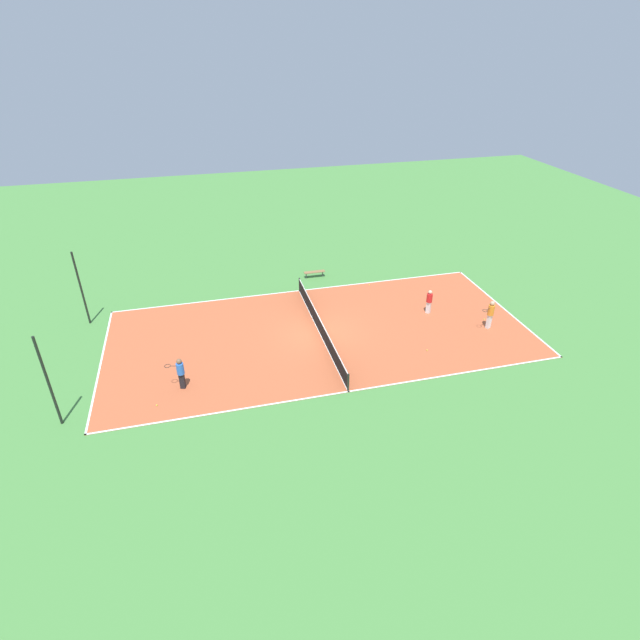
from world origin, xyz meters
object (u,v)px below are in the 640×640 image
at_px(bench, 314,272).
at_px(player_center_orange, 491,313).
at_px(tennis_net, 320,326).
at_px(fence_post_back_right, 81,289).
at_px(player_coach_red, 429,300).
at_px(tennis_ball_right_alley, 484,319).
at_px(fence_post_back_left, 48,382).
at_px(player_near_blue, 180,371).
at_px(tennis_ball_near_net, 369,285).
at_px(tennis_ball_midcourt, 157,405).
at_px(tennis_ball_left_sideline, 427,350).

relative_size(bench, player_center_orange, 0.84).
height_order(tennis_net, fence_post_back_right, fence_post_back_right).
xyz_separation_m(player_coach_red, tennis_ball_right_alley, (-1.69, -2.99, -0.86)).
distance_m(player_center_orange, fence_post_back_left, 23.38).
bearing_deg(player_near_blue, fence_post_back_left, 29.05).
bearing_deg(fence_post_back_left, tennis_ball_near_net, -61.33).
bearing_deg(player_coach_red, player_center_orange, -177.13).
height_order(tennis_net, player_center_orange, player_center_orange).
height_order(player_center_orange, tennis_ball_midcourt, player_center_orange).
height_order(tennis_net, fence_post_back_left, fence_post_back_left).
relative_size(player_near_blue, tennis_ball_midcourt, 25.39).
distance_m(tennis_net, player_near_blue, 8.61).
height_order(player_near_blue, tennis_ball_near_net, player_near_blue).
distance_m(tennis_ball_midcourt, fence_post_back_left, 4.73).
bearing_deg(tennis_ball_midcourt, tennis_ball_right_alley, -79.93).
relative_size(player_center_orange, tennis_ball_left_sideline, 26.59).
bearing_deg(player_center_orange, tennis_ball_right_alley, -130.18).
bearing_deg(tennis_ball_left_sideline, fence_post_back_right, 66.89).
relative_size(tennis_ball_left_sideline, fence_post_back_right, 0.01).
height_order(tennis_ball_left_sideline, fence_post_back_right, fence_post_back_right).
xyz_separation_m(tennis_ball_near_net, tennis_ball_right_alley, (-6.37, -5.27, 0.00)).
height_order(tennis_net, tennis_ball_left_sideline, tennis_net).
xyz_separation_m(player_near_blue, tennis_ball_near_net, (8.68, -12.84, -0.96)).
distance_m(tennis_net, bench, 7.71).
relative_size(tennis_ball_near_net, tennis_ball_midcourt, 1.00).
bearing_deg(player_coach_red, tennis_ball_near_net, -17.16).
bearing_deg(player_center_orange, fence_post_back_left, -14.94).
bearing_deg(tennis_ball_midcourt, player_near_blue, -47.94).
height_order(bench, fence_post_back_left, fence_post_back_left).
distance_m(player_center_orange, tennis_ball_right_alley, 1.40).
xyz_separation_m(player_near_blue, tennis_ball_left_sideline, (0.04, -13.23, -0.96)).
bearing_deg(tennis_ball_right_alley, player_coach_red, 60.60).
bearing_deg(tennis_net, player_center_orange, -101.14).
height_order(tennis_ball_near_net, fence_post_back_right, fence_post_back_right).
bearing_deg(tennis_ball_right_alley, bench, 45.27).
relative_size(player_coach_red, tennis_ball_left_sideline, 23.21).
xyz_separation_m(tennis_ball_right_alley, fence_post_back_right, (5.67, 23.50, 2.27)).
distance_m(player_coach_red, tennis_ball_near_net, 5.27).
relative_size(tennis_ball_midcourt, fence_post_back_left, 0.01).
relative_size(tennis_ball_right_alley, tennis_ball_left_sideline, 1.00).
relative_size(tennis_net, fence_post_back_right, 2.42).
bearing_deg(fence_post_back_left, tennis_ball_right_alley, -81.29).
relative_size(bench, fence_post_back_right, 0.33).
xyz_separation_m(tennis_net, bench, (7.55, -1.52, -0.14)).
bearing_deg(tennis_ball_left_sideline, tennis_ball_midcourt, 94.58).
height_order(player_near_blue, player_center_orange, player_center_orange).
relative_size(player_near_blue, fence_post_back_left, 0.37).
bearing_deg(tennis_ball_right_alley, tennis_ball_midcourt, 100.07).
distance_m(bench, tennis_ball_left_sideline, 11.51).
bearing_deg(tennis_ball_right_alley, tennis_ball_near_net, 39.60).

